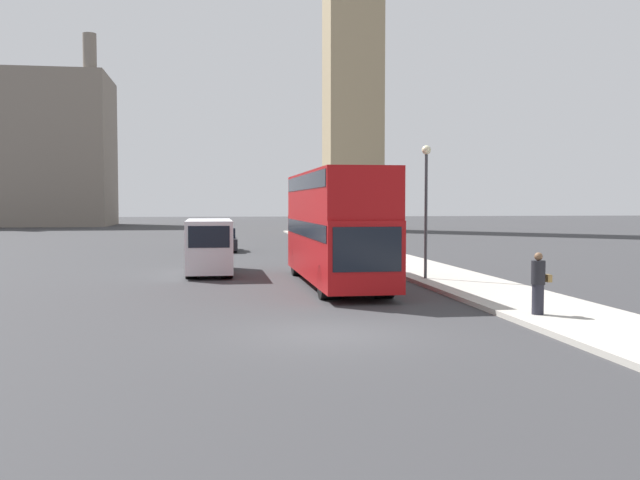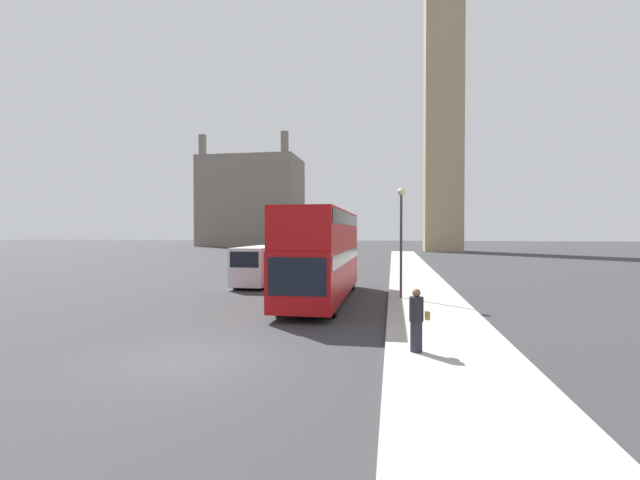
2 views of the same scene
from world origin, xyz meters
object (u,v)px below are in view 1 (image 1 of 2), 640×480
(white_van, at_px, (209,245))
(pedestrian, at_px, (538,283))
(red_double_decker_bus, at_px, (336,222))
(street_lamp, at_px, (426,190))
(parked_sedan, at_px, (222,241))

(white_van, height_order, pedestrian, white_van)
(red_double_decker_bus, bearing_deg, street_lamp, 8.76)
(white_van, bearing_deg, street_lamp, -28.44)
(white_van, height_order, parked_sedan, white_van)
(white_van, bearing_deg, pedestrian, -57.97)
(red_double_decker_bus, distance_m, pedestrian, 9.69)
(street_lamp, relative_size, parked_sedan, 1.12)
(white_van, bearing_deg, red_double_decker_bus, -47.38)
(white_van, relative_size, pedestrian, 3.62)
(street_lamp, xyz_separation_m, parked_sedan, (-7.65, 19.65, -2.95))
(red_double_decker_bus, bearing_deg, white_van, 132.62)
(parked_sedan, bearing_deg, pedestrian, -74.77)
(street_lamp, bearing_deg, red_double_decker_bus, -171.24)
(red_double_decker_bus, xyz_separation_m, street_lamp, (3.72, 0.57, 1.24))
(red_double_decker_bus, relative_size, parked_sedan, 2.37)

